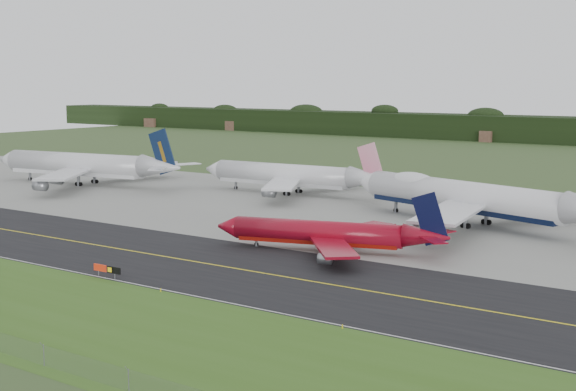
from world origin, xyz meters
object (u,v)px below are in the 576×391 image
(jet_ba_747, at_px, (471,198))
(taxiway_sign, at_px, (107,269))
(jet_red_737, at_px, (330,234))
(jet_navy_gold, at_px, (86,165))
(jet_star_tail, at_px, (292,176))

(jet_ba_747, distance_m, taxiway_sign, 75.57)
(jet_ba_747, bearing_deg, jet_red_737, -105.31)
(jet_navy_gold, distance_m, taxiway_sign, 109.39)
(jet_ba_747, xyz_separation_m, taxiway_sign, (-27.18, -70.38, -4.32))
(jet_navy_gold, xyz_separation_m, jet_star_tail, (57.30, 16.85, -0.63))
(jet_star_tail, bearing_deg, jet_ba_747, -16.81)
(jet_star_tail, bearing_deg, jet_navy_gold, -163.62)
(jet_navy_gold, height_order, jet_star_tail, jet_navy_gold)
(jet_red_737, bearing_deg, jet_star_tail, 129.79)
(jet_ba_747, relative_size, jet_star_tail, 1.20)
(jet_star_tail, bearing_deg, jet_red_737, -50.21)
(jet_red_737, relative_size, jet_star_tail, 0.74)
(taxiway_sign, bearing_deg, jet_red_737, 63.10)
(jet_red_737, height_order, taxiway_sign, jet_red_737)
(jet_ba_747, distance_m, jet_red_737, 37.93)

